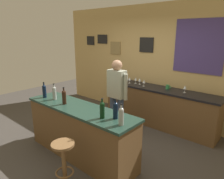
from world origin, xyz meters
TOP-DOWN VIEW (x-y plane):
  - ground_plane at (0.00, 0.00)m, footprint 10.00×10.00m
  - back_wall at (0.01, 2.03)m, footprint 6.00×0.09m
  - bar_counter at (0.00, -0.40)m, footprint 2.23×0.60m
  - side_counter at (0.40, 1.65)m, footprint 2.75×0.56m
  - bartender at (0.01, 0.59)m, footprint 0.52×0.21m
  - bar_stool at (0.41, -1.05)m, footprint 0.32×0.32m
  - wine_bottle_a at (-0.91, -0.48)m, footprint 0.07×0.07m
  - wine_bottle_b at (-0.66, -0.43)m, footprint 0.07×0.07m
  - wine_bottle_c at (-0.31, -0.46)m, footprint 0.07×0.07m
  - wine_bottle_d at (0.62, -0.48)m, footprint 0.07×0.07m
  - wine_bottle_e at (0.77, -0.36)m, footprint 0.07×0.07m
  - wine_bottle_f at (0.97, -0.48)m, footprint 0.07×0.07m
  - wine_glass_a at (-0.41, 1.60)m, footprint 0.07×0.07m
  - wine_glass_b at (-0.28, 1.68)m, footprint 0.07×0.07m
  - wine_glass_c at (-0.14, 1.66)m, footprint 0.07×0.07m
  - wine_glass_d at (0.03, 1.57)m, footprint 0.07×0.07m
  - wine_glass_e at (0.98, 1.68)m, footprint 0.07×0.07m
  - coffee_mug at (0.57, 1.71)m, footprint 0.13×0.08m

SIDE VIEW (x-z plane):
  - ground_plane at x=0.00m, z-range 0.00..0.00m
  - side_counter at x=0.40m, z-range 0.00..0.90m
  - bar_stool at x=0.41m, z-range 0.12..0.80m
  - bar_counter at x=0.00m, z-range 0.00..0.92m
  - bartender at x=0.01m, z-range 0.13..1.75m
  - coffee_mug at x=0.57m, z-range 0.90..1.00m
  - wine_glass_a at x=-0.41m, z-range 0.93..1.09m
  - wine_glass_b at x=-0.28m, z-range 0.93..1.09m
  - wine_glass_c at x=-0.14m, z-range 0.93..1.09m
  - wine_glass_d at x=0.03m, z-range 0.93..1.09m
  - wine_glass_e at x=0.98m, z-range 0.93..1.09m
  - wine_bottle_a at x=-0.91m, z-range 0.90..1.21m
  - wine_bottle_b at x=-0.66m, z-range 0.90..1.21m
  - wine_bottle_c at x=-0.31m, z-range 0.90..1.21m
  - wine_bottle_d at x=0.62m, z-range 0.90..1.21m
  - wine_bottle_e at x=0.77m, z-range 0.90..1.21m
  - wine_bottle_f at x=0.97m, z-range 0.90..1.21m
  - back_wall at x=0.01m, z-range 0.01..2.81m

